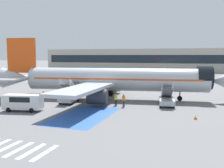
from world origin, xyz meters
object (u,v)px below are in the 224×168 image
(boarding_stairs_forward, at_px, (167,99))
(traffic_cone_0, at_px, (196,117))
(terminal_building, at_px, (149,60))
(fuel_tanker, at_px, (112,78))
(airliner, at_px, (112,79))
(ground_crew_0, at_px, (43,95))
(boarding_stairs_aft, at_px, (69,97))
(traffic_cone_1, at_px, (104,101))
(ground_crew_1, at_px, (124,100))
(ground_crew_2, at_px, (116,99))
(service_van_0, at_px, (23,101))

(boarding_stairs_forward, bearing_deg, traffic_cone_0, -69.62)
(terminal_building, bearing_deg, fuel_tanker, -87.93)
(fuel_tanker, xyz_separation_m, traffic_cone_0, (21.43, -32.95, -1.47))
(airliner, relative_size, ground_crew_0, 24.79)
(boarding_stairs_aft, distance_m, traffic_cone_1, 5.67)
(boarding_stairs_forward, bearing_deg, terminal_building, 93.30)
(ground_crew_1, distance_m, traffic_cone_0, 11.12)
(fuel_tanker, bearing_deg, ground_crew_1, 24.08)
(fuel_tanker, height_order, traffic_cone_0, fuel_tanker)
(airliner, height_order, ground_crew_1, airliner)
(ground_crew_1, relative_size, traffic_cone_1, 2.99)
(ground_crew_0, bearing_deg, boarding_stairs_forward, 69.27)
(ground_crew_1, relative_size, terminal_building, 0.02)
(ground_crew_0, bearing_deg, ground_crew_2, 61.78)
(airliner, bearing_deg, ground_crew_1, 23.00)
(boarding_stairs_forward, distance_m, ground_crew_2, 7.65)
(service_van_0, bearing_deg, boarding_stairs_forward, -72.48)
(ground_crew_1, xyz_separation_m, terminal_building, (-13.57, 91.18, 4.25))
(fuel_tanker, bearing_deg, terminal_building, -175.52)
(boarding_stairs_forward, distance_m, fuel_tanker, 30.68)
(airliner, height_order, traffic_cone_1, airliner)
(boarding_stairs_forward, relative_size, fuel_tanker, 0.50)
(boarding_stairs_forward, bearing_deg, boarding_stairs_aft, -180.00)
(boarding_stairs_forward, height_order, service_van_0, boarding_stairs_forward)
(boarding_stairs_forward, distance_m, terminal_building, 90.37)
(ground_crew_1, bearing_deg, service_van_0, 28.89)
(terminal_building, bearing_deg, airliner, -83.44)
(ground_crew_0, relative_size, traffic_cone_1, 2.64)
(fuel_tanker, xyz_separation_m, ground_crew_1, (11.30, -28.45, -0.64))
(boarding_stairs_forward, xyz_separation_m, traffic_cone_0, (4.27, -7.54, -0.69))
(traffic_cone_0, xyz_separation_m, terminal_building, (-23.70, 95.69, 5.08))
(traffic_cone_1, bearing_deg, airliner, 90.79)
(airliner, bearing_deg, terminal_building, 177.42)
(boarding_stairs_aft, xyz_separation_m, fuel_tanker, (-2.12, 27.83, 0.73))
(boarding_stairs_aft, bearing_deg, ground_crew_2, -9.45)
(boarding_stairs_aft, relative_size, service_van_0, 1.00)
(airliner, xyz_separation_m, traffic_cone_0, (13.91, -10.52, -3.16))
(boarding_stairs_aft, bearing_deg, service_van_0, -120.28)
(airliner, height_order, fuel_tanker, airliner)
(traffic_cone_1, distance_m, terminal_building, 89.89)
(service_van_0, bearing_deg, boarding_stairs_aft, -32.91)
(boarding_stairs_forward, relative_size, service_van_0, 1.00)
(boarding_stairs_forward, distance_m, ground_crew_1, 6.60)
(boarding_stairs_aft, distance_m, terminal_building, 90.78)
(service_van_0, distance_m, traffic_cone_0, 22.46)
(boarding_stairs_forward, height_order, ground_crew_2, boarding_stairs_forward)
(ground_crew_0, relative_size, ground_crew_2, 0.91)
(boarding_stairs_forward, height_order, fuel_tanker, boarding_stairs_forward)
(traffic_cone_0, bearing_deg, fuel_tanker, 123.04)
(service_van_0, height_order, ground_crew_0, service_van_0)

